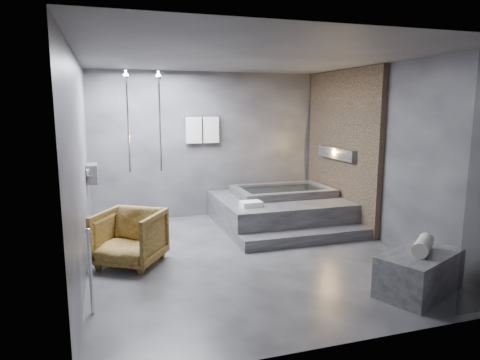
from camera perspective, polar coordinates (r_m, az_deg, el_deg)
name	(u,v)px	position (r m, az deg, el deg)	size (l,w,h in m)	color
room	(271,135)	(6.35, 4.10, 6.01)	(5.00, 5.04, 2.82)	#2B2B2D
tub_deck	(279,211)	(7.93, 5.18, -4.09)	(2.20, 2.00, 0.50)	#303032
tub_step	(307,237)	(6.94, 8.93, -7.57)	(2.20, 0.36, 0.18)	#303032
concrete_bench	(419,273)	(5.49, 22.78, -11.32)	(1.07, 0.59, 0.48)	#363638
driftwood_chair	(130,238)	(6.08, -14.48, -7.45)	(0.81, 0.83, 0.75)	#453011
rolled_towel	(423,245)	(5.41, 23.24, -7.99)	(0.18, 0.18, 0.49)	silver
deck_towel	(251,204)	(7.12, 1.50, -3.21)	(0.34, 0.25, 0.09)	white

